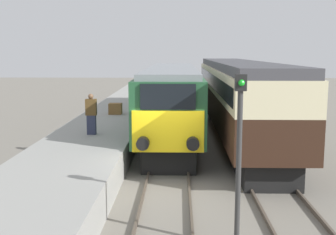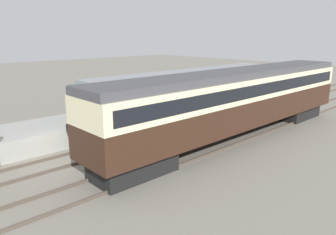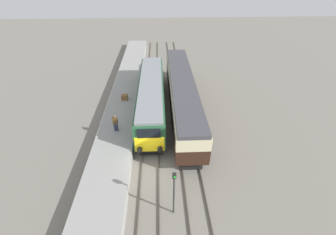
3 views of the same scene
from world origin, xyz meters
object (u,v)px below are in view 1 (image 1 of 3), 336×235
object	(u,v)px
luggage_crate	(115,109)
signal_post	(239,147)
locomotive	(172,97)
person_on_platform	(91,114)
passenger_carriage	(237,91)

from	to	relation	value
luggage_crate	signal_post	bearing A→B (deg)	-70.77
signal_post	luggage_crate	xyz separation A→B (m)	(-4.83, 13.85, -1.02)
locomotive	person_on_platform	distance (m)	5.77
passenger_carriage	person_on_platform	bearing A→B (deg)	-144.04
locomotive	signal_post	xyz separation A→B (m)	(1.70, -12.83, 0.28)
passenger_carriage	luggage_crate	world-z (taller)	passenger_carriage
signal_post	person_on_platform	bearing A→B (deg)	121.58
passenger_carriage	signal_post	distance (m)	13.01
locomotive	luggage_crate	bearing A→B (deg)	161.96
locomotive	passenger_carriage	xyz separation A→B (m)	(3.40, 0.07, 0.33)
locomotive	passenger_carriage	world-z (taller)	passenger_carriage
luggage_crate	locomotive	bearing A→B (deg)	-18.04
passenger_carriage	signal_post	bearing A→B (deg)	-97.51
locomotive	signal_post	size ratio (longest dim) A/B	4.00
signal_post	luggage_crate	distance (m)	14.70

